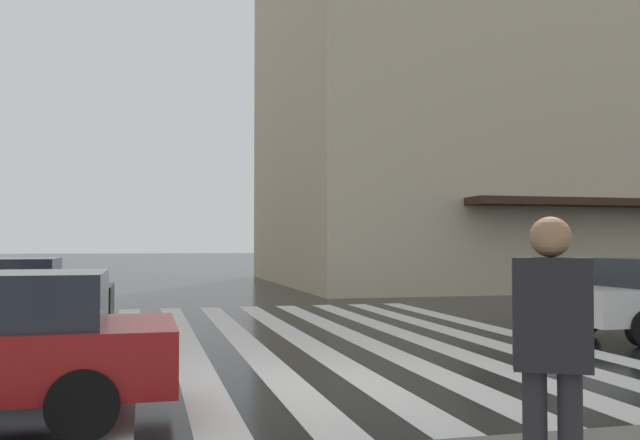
# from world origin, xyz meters

# --- Properties ---
(ground_plane) EXTENTS (220.00, 220.00, 0.00)m
(ground_plane) POSITION_xyz_m (0.00, 0.00, 0.00)
(ground_plane) COLOR black
(zebra_crossing) EXTENTS (13.00, 7.50, 0.01)m
(zebra_crossing) POSITION_xyz_m (4.00, -1.18, 0.00)
(zebra_crossing) COLOR silver
(zebra_crossing) RESTS_ON ground_plane
(haussmann_block_corner) EXTENTS (15.88, 29.86, 23.07)m
(haussmann_block_corner) POSITION_xyz_m (19.84, -18.31, 11.29)
(haussmann_block_corner) COLOR beige
(haussmann_block_corner) RESTS_ON ground_plane
(pedestrian_by_billboard) EXTENTS (0.40, 0.47, 1.68)m
(pedestrian_by_billboard) POSITION_xyz_m (-4.82, -0.13, 1.14)
(pedestrian_by_billboard) COLOR black
(pedestrian_by_billboard) RESTS_ON sidewalk_pavement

